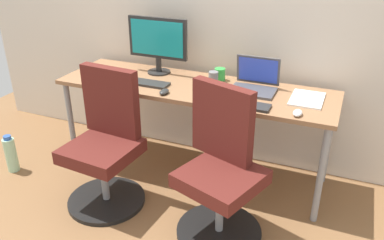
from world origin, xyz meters
The scene contains 15 objects.
ground_plane centered at (0.00, 0.00, 0.00)m, with size 5.28×5.28×0.00m, color brown.
desk centered at (0.00, 0.00, 0.67)m, with size 2.02×0.60×0.73m.
office_chair_left centered at (-0.43, -0.55, 0.42)m, with size 0.54×0.54×0.94m.
office_chair_right centered at (0.40, -0.55, 0.42)m, with size 0.56×0.56×0.94m.
water_bottle_on_floor centered at (-1.34, -0.55, 0.15)m, with size 0.09×0.09×0.31m.
desktop_monitor centered at (-0.37, 0.16, 0.98)m, with size 0.48×0.18×0.43m.
open_laptop centered at (0.42, 0.09, 0.78)m, with size 0.31×0.26×0.23m.
keyboard_by_monitor centered at (-0.34, -0.11, 0.74)m, with size 0.34×0.12×0.02m, color #2D2D2D.
keyboard_by_laptop centered at (0.43, -0.22, 0.74)m, with size 0.34×0.12×0.02m, color #2D2D2D.
mouse_by_monitor centered at (0.77, -0.23, 0.74)m, with size 0.06×0.10×0.03m, color silver.
mouse_by_laptop centered at (-0.13, -0.23, 0.74)m, with size 0.06×0.10×0.03m, color #2D2D2D.
coffee_mug centered at (0.13, 0.18, 0.77)m, with size 0.08×0.08×0.09m, color green.
pen_cup centered at (0.12, 0.05, 0.78)m, with size 0.07×0.07×0.10m, color slate.
phone_near_monitor centered at (-0.64, -0.09, 0.73)m, with size 0.07×0.14×0.01m, color black.
paper_pile centered at (0.79, 0.04, 0.73)m, with size 0.21×0.30×0.01m, color white.
Camera 1 is at (1.03, -2.51, 1.75)m, focal length 37.34 mm.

